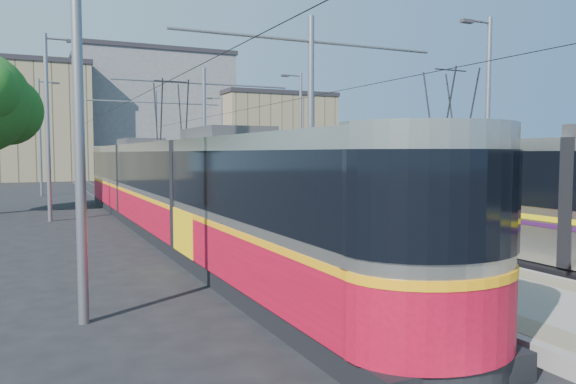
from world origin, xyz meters
name	(u,v)px	position (x,y,z in m)	size (l,w,h in m)	color
ground	(495,303)	(0.00, 0.00, 0.00)	(160.00, 160.00, 0.00)	black
platform	(223,212)	(0.00, 17.00, 0.15)	(4.00, 50.00, 0.30)	gray
tactile_strip_left	(193,210)	(-1.45, 17.00, 0.30)	(0.70, 50.00, 0.01)	gray
tactile_strip_right	(252,208)	(1.45, 17.00, 0.30)	(0.70, 50.00, 0.01)	gray
rails	(223,215)	(0.00, 17.00, 0.02)	(8.71, 70.00, 0.03)	gray
tram_left	(172,187)	(-3.60, 11.94, 1.71)	(2.43, 30.54, 5.50)	black
tram_right	(448,188)	(3.60, 5.59, 1.86)	(2.43, 31.11, 5.50)	black
catenary	(244,115)	(0.00, 14.15, 4.52)	(9.20, 70.00, 7.00)	gray
street_lamps	(199,130)	(0.00, 21.00, 4.18)	(15.18, 38.22, 8.00)	gray
shelter	(230,186)	(0.22, 16.70, 1.42)	(0.91, 1.12, 2.14)	black
building_left	(9,122)	(-10.00, 60.00, 6.34)	(16.32, 12.24, 12.66)	gray
building_centre	(151,116)	(6.00, 64.00, 7.66)	(18.36, 14.28, 15.29)	gray
building_right	(271,135)	(20.00, 58.00, 5.22)	(14.28, 10.20, 10.43)	gray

